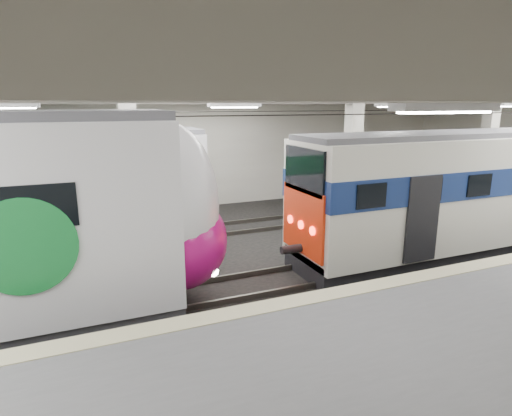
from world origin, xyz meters
name	(u,v)px	position (x,y,z in m)	size (l,w,h in m)	color
station_hall	(292,182)	(0.00, -1.74, 3.24)	(36.00, 24.00, 5.75)	black
older_rer	(463,190)	(7.40, 0.00, 2.16)	(12.35, 2.73, 4.12)	beige
far_train	(11,193)	(-6.56, 5.50, 2.13)	(12.72, 2.64, 4.11)	white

